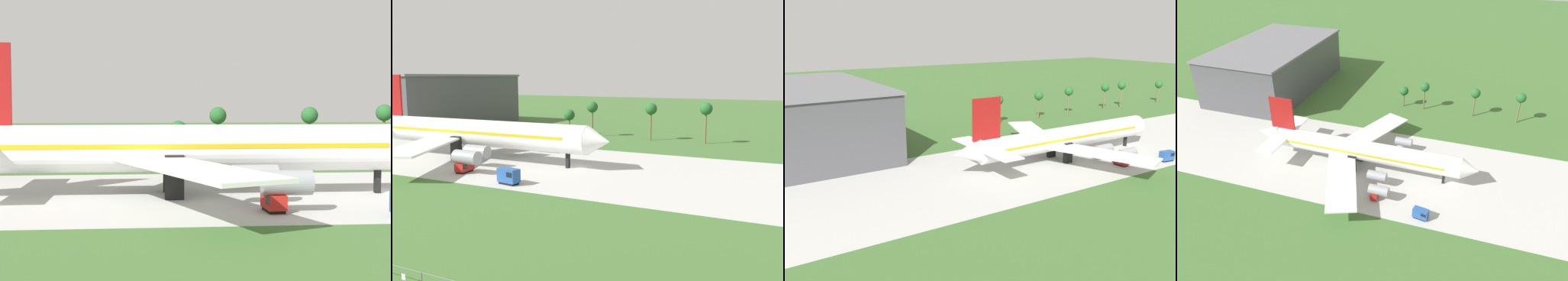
% 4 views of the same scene
% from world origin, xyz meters
% --- Properties ---
extents(ground_plane, '(600.00, 600.00, 0.00)m').
position_xyz_m(ground_plane, '(0.00, 0.00, 0.00)').
color(ground_plane, '#3D662D').
extents(taxiway_strip, '(320.00, 44.00, 0.02)m').
position_xyz_m(taxiway_strip, '(0.00, 0.00, 0.01)').
color(taxiway_strip, '#B2B2AD').
rests_on(taxiway_strip, ground_plane).
extents(jet_airliner, '(70.86, 56.89, 19.64)m').
position_xyz_m(jet_airliner, '(-27.52, -1.80, 6.12)').
color(jet_airliner, white).
rests_on(jet_airliner, ground_plane).
extents(baggage_tug, '(4.25, 2.61, 2.87)m').
position_xyz_m(baggage_tug, '(-4.66, -18.70, 1.53)').
color(baggage_tug, black).
rests_on(baggage_tug, ground_plane).
extents(catering_van, '(2.29, 4.07, 2.04)m').
position_xyz_m(catering_van, '(-18.57, -14.66, 1.12)').
color(catering_van, black).
rests_on(catering_van, ground_plane).
extents(terminal_building, '(36.72, 61.20, 19.96)m').
position_xyz_m(terminal_building, '(-85.33, 45.87, 10.00)').
color(terminal_building, '#47474C').
rests_on(terminal_building, ground_plane).
extents(palm_tree_row, '(107.64, 3.60, 12.07)m').
position_xyz_m(palm_tree_row, '(20.87, 44.77, 9.04)').
color(palm_tree_row, brown).
rests_on(palm_tree_row, ground_plane).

